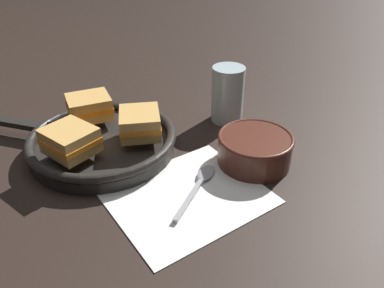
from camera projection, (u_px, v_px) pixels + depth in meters
name	position (u px, v px, depth m)	size (l,w,h in m)	color
ground_plane	(192.00, 173.00, 0.69)	(4.00, 4.00, 0.00)	black
napkin	(187.00, 195.00, 0.63)	(0.26, 0.23, 0.00)	white
soup_bowl	(255.00, 148.00, 0.70)	(0.14, 0.14, 0.06)	#4C2319
spoon	(201.00, 180.00, 0.66)	(0.14, 0.11, 0.01)	#9E9EA3
skillet	(102.00, 142.00, 0.74)	(0.33, 0.36, 0.04)	black
sandwich_near_left	(70.00, 140.00, 0.67)	(0.10, 0.11, 0.05)	tan
sandwich_near_right	(140.00, 123.00, 0.72)	(0.11, 0.11, 0.05)	tan
sandwich_far_left	(89.00, 107.00, 0.78)	(0.10, 0.09, 0.05)	tan
drinking_glass	(228.00, 94.00, 0.83)	(0.07, 0.07, 0.13)	silver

